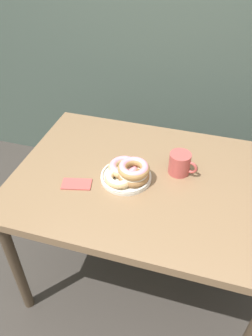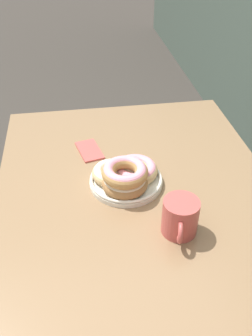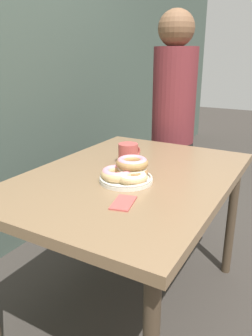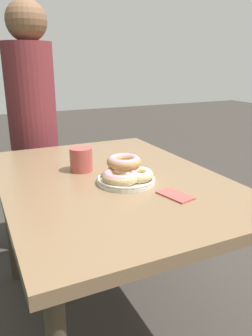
{
  "view_description": "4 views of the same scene",
  "coord_description": "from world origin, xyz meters",
  "px_view_note": "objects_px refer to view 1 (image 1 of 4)",
  "views": [
    {
      "loc": [
        0.21,
        -0.88,
        1.68
      ],
      "look_at": [
        -0.09,
        0.15,
        0.78
      ],
      "focal_mm": 35.0,
      "sensor_mm": 36.0,
      "label": 1
    },
    {
      "loc": [
        0.79,
        0.02,
        1.46
      ],
      "look_at": [
        -0.09,
        0.15,
        0.78
      ],
      "focal_mm": 40.0,
      "sensor_mm": 36.0,
      "label": 2
    },
    {
      "loc": [
        -1.21,
        -0.48,
        1.22
      ],
      "look_at": [
        -0.09,
        0.15,
        0.78
      ],
      "focal_mm": 35.0,
      "sensor_mm": 36.0,
      "label": 3
    },
    {
      "loc": [
        -1.16,
        0.66,
        1.17
      ],
      "look_at": [
        -0.09,
        0.15,
        0.78
      ],
      "focal_mm": 35.0,
      "sensor_mm": 36.0,
      "label": 4
    }
  ],
  "objects_px": {
    "napkin": "(77,184)",
    "coffee_mug": "(180,163)",
    "donut_plate": "(128,172)",
    "dining_table": "(147,190)"
  },
  "relations": [
    {
      "from": "donut_plate",
      "to": "coffee_mug",
      "type": "bearing_deg",
      "value": 28.19
    },
    {
      "from": "napkin",
      "to": "dining_table",
      "type": "bearing_deg",
      "value": 24.3
    },
    {
      "from": "dining_table",
      "to": "napkin",
      "type": "height_order",
      "value": "napkin"
    },
    {
      "from": "donut_plate",
      "to": "napkin",
      "type": "distance_m",
      "value": 0.23
    },
    {
      "from": "napkin",
      "to": "coffee_mug",
      "type": "bearing_deg",
      "value": 26.82
    },
    {
      "from": "donut_plate",
      "to": "coffee_mug",
      "type": "height_order",
      "value": "coffee_mug"
    },
    {
      "from": "dining_table",
      "to": "coffee_mug",
      "type": "bearing_deg",
      "value": 32.15
    },
    {
      "from": "donut_plate",
      "to": "napkin",
      "type": "relative_size",
      "value": 1.76
    },
    {
      "from": "coffee_mug",
      "to": "napkin",
      "type": "relative_size",
      "value": 0.93
    },
    {
      "from": "coffee_mug",
      "to": "napkin",
      "type": "bearing_deg",
      "value": -153.18
    }
  ]
}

